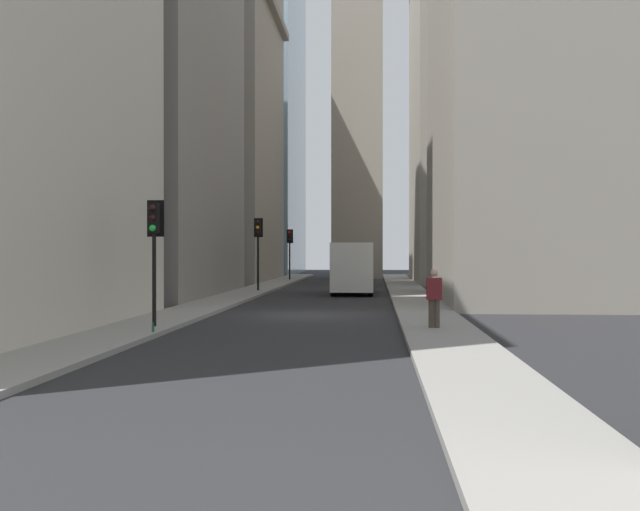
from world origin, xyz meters
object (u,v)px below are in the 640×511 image
sedan_red (357,276)px  traffic_light_foreground (154,233)px  discarded_bottle (153,328)px  traffic_light_far_junction (290,243)px  pedestrian (434,296)px  traffic_light_midblock (258,237)px  delivery_truck (353,268)px

sedan_red → traffic_light_foreground: traffic_light_foreground is taller
discarded_bottle → traffic_light_foreground: bearing=15.8°
sedan_red → traffic_light_far_junction: traffic_light_far_junction is taller
traffic_light_far_junction → pedestrian: (-36.55, -8.48, -2.00)m
traffic_light_far_junction → traffic_light_foreground: bearing=-179.8°
traffic_light_midblock → pedestrian: 21.98m
sedan_red → traffic_light_foreground: size_ratio=1.14×
delivery_truck → discarded_bottle: delivery_truck is taller
traffic_light_foreground → sedan_red: bearing=-10.5°
delivery_truck → traffic_light_far_junction: size_ratio=1.61×
pedestrian → delivery_truck: bearing=8.6°
delivery_truck → pedestrian: 19.69m
delivery_truck → traffic_light_midblock: bearing=82.5°
traffic_light_foreground → pedestrian: 8.53m
sedan_red → traffic_light_midblock: 10.54m
traffic_light_foreground → traffic_light_midblock: 20.41m
sedan_red → traffic_light_foreground: bearing=169.5°
delivery_truck → traffic_light_midblock: (0.72, 5.50, 1.74)m
sedan_red → discarded_bottle: size_ratio=15.93×
traffic_light_midblock → traffic_light_foreground: bearing=-179.7°
sedan_red → traffic_light_midblock: bearing=147.5°
sedan_red → discarded_bottle: 30.94m
traffic_light_midblock → discarded_bottle: size_ratio=15.43×
delivery_truck → pedestrian: (-19.47, -2.93, -0.38)m
traffic_light_foreground → traffic_light_midblock: size_ratio=0.91×
traffic_light_far_junction → sedan_red: bearing=-144.3°
traffic_light_midblock → traffic_light_far_junction: bearing=0.2°
traffic_light_far_junction → discarded_bottle: bearing=-179.1°
pedestrian → sedan_red: bearing=5.8°
traffic_light_far_junction → pedestrian: bearing=-166.9°
traffic_light_far_junction → discarded_bottle: size_ratio=14.83×
sedan_red → pedestrian: 28.97m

